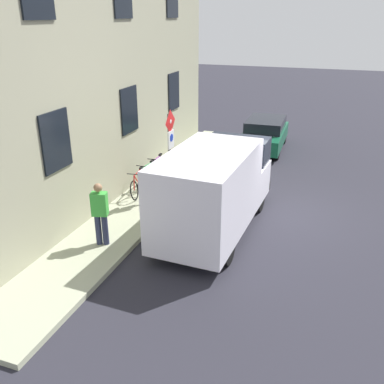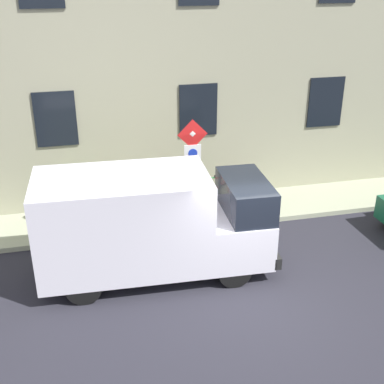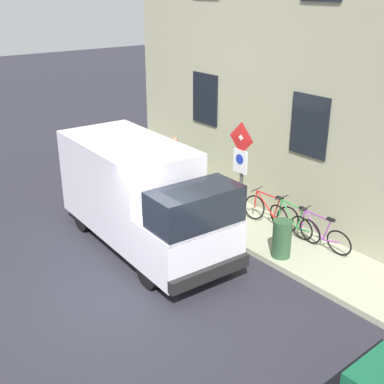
# 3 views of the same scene
# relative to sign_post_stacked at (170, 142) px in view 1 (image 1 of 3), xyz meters

# --- Properties ---
(ground_plane) EXTENTS (80.00, 80.00, 0.00)m
(ground_plane) POSITION_rel_sign_post_stacked_xyz_m (-3.47, -0.57, -2.05)
(ground_plane) COLOR #27262F
(sidewalk_slab) EXTENTS (1.92, 16.36, 0.14)m
(sidewalk_slab) POSITION_rel_sign_post_stacked_xyz_m (0.75, -0.57, -1.98)
(sidewalk_slab) COLOR #A3A78B
(sidewalk_slab) RESTS_ON ground_plane
(building_facade) EXTENTS (0.75, 14.36, 8.88)m
(building_facade) POSITION_rel_sign_post_stacked_xyz_m (2.06, -0.57, 2.39)
(building_facade) COLOR #9F9D81
(building_facade) RESTS_ON ground_plane
(sign_post_stacked) EXTENTS (0.15, 0.56, 2.84)m
(sign_post_stacked) POSITION_rel_sign_post_stacked_xyz_m (0.00, 0.00, 0.00)
(sign_post_stacked) COLOR #474C47
(sign_post_stacked) RESTS_ON sidewalk_slab
(delivery_van) EXTENTS (2.22, 5.41, 2.50)m
(delivery_van) POSITION_rel_sign_post_stacked_xyz_m (-1.91, 1.42, -0.72)
(delivery_van) COLOR white
(delivery_van) RESTS_ON ground_plane
(parked_hatchback) EXTENTS (1.88, 4.05, 1.38)m
(parked_hatchback) POSITION_rel_sign_post_stacked_xyz_m (-1.76, -7.04, -1.32)
(parked_hatchback) COLOR #135537
(parked_hatchback) RESTS_ON ground_plane
(bicycle_purple) EXTENTS (0.46, 1.72, 0.89)m
(bicycle_purple) POSITION_rel_sign_post_stacked_xyz_m (1.16, -1.58, -1.54)
(bicycle_purple) COLOR black
(bicycle_purple) RESTS_ON sidewalk_slab
(bicycle_green) EXTENTS (0.46, 1.71, 0.89)m
(bicycle_green) POSITION_rel_sign_post_stacked_xyz_m (1.16, -0.78, -1.54)
(bicycle_green) COLOR black
(bicycle_green) RESTS_ON sidewalk_slab
(bicycle_red) EXTENTS (0.49, 1.71, 0.89)m
(bicycle_red) POSITION_rel_sign_post_stacked_xyz_m (1.16, 0.02, -1.54)
(bicycle_red) COLOR black
(bicycle_red) RESTS_ON sidewalk_slab
(pedestrian) EXTENTS (0.46, 0.36, 1.72)m
(pedestrian) POSITION_rel_sign_post_stacked_xyz_m (0.57, 3.42, -0.98)
(pedestrian) COLOR #262B47
(pedestrian) RESTS_ON sidewalk_slab
(litter_bin) EXTENTS (0.44, 0.44, 0.90)m
(litter_bin) POSITION_rel_sign_post_stacked_xyz_m (0.14, -1.30, -1.46)
(litter_bin) COLOR #2D5133
(litter_bin) RESTS_ON sidewalk_slab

